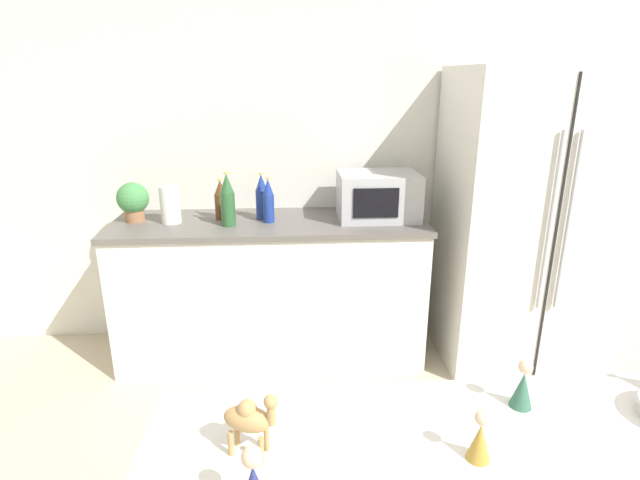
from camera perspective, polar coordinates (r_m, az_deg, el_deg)
The scene contains 13 objects.
wall_back at distance 3.30m, azimuth 1.36°, elevation 10.30°, with size 8.00×0.06×2.55m.
back_counter at distance 3.20m, azimuth -5.53°, elevation -5.49°, with size 1.90×0.63×0.90m.
refrigerator at distance 3.29m, azimuth 22.36°, elevation 2.13°, with size 0.95×0.75×1.79m.
potted_plant at distance 3.18m, azimuth -20.59°, elevation 4.28°, with size 0.19×0.19×0.24m.
paper_towel_roll at distance 3.09m, azimuth -16.76°, elevation 3.90°, with size 0.12×0.12×0.22m.
microwave at distance 3.07m, azimuth 6.63°, elevation 5.06°, with size 0.48×0.37×0.28m.
back_bottle_0 at distance 2.94m, azimuth -10.52°, elevation 4.48°, with size 0.08×0.08×0.32m.
back_bottle_1 at distance 3.06m, azimuth -6.68°, elevation 4.91°, with size 0.07×0.07×0.28m.
back_bottle_2 at distance 2.98m, azimuth -5.91°, elevation 4.45°, with size 0.07×0.07×0.27m.
back_bottle_3 at distance 3.10m, azimuth -11.25°, elevation 4.50°, with size 0.08×0.08×0.25m.
camel_figurine at distance 1.17m, azimuth -8.02°, elevation -19.49°, with size 0.13×0.09×0.16m.
wise_man_figurine_blue at distance 1.22m, azimuth 17.81°, elevation -20.80°, with size 0.05×0.05×0.12m.
wise_man_figurine_crimson at distance 1.41m, azimuth 22.16°, elevation -15.27°, with size 0.06×0.06×0.13m.
Camera 1 is at (-0.28, -0.52, 1.74)m, focal length 28.00 mm.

